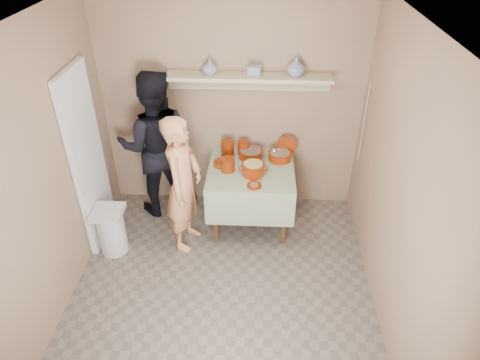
# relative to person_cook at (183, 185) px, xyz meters

# --- Properties ---
(ground) EXTENTS (3.50, 3.50, 0.00)m
(ground) POSITION_rel_person_cook_xyz_m (0.45, -0.88, -0.79)
(ground) COLOR #675C51
(ground) RESTS_ON ground
(tile_panel) EXTENTS (0.06, 0.70, 2.00)m
(tile_panel) POSITION_rel_person_cook_xyz_m (-1.01, 0.07, 0.21)
(tile_panel) COLOR silver
(tile_panel) RESTS_ON ground
(plate_stack_a) EXTENTS (0.15, 0.15, 0.20)m
(plate_stack_a) POSITION_rel_person_cook_xyz_m (0.42, 0.66, 0.08)
(plate_stack_a) COLOR #671F08
(plate_stack_a) RESTS_ON serving_table
(plate_stack_b) EXTENTS (0.14, 0.14, 0.17)m
(plate_stack_b) POSITION_rel_person_cook_xyz_m (0.61, 0.72, 0.06)
(plate_stack_b) COLOR #671F08
(plate_stack_b) RESTS_ON serving_table
(bowl_stack) EXTENTS (0.16, 0.16, 0.16)m
(bowl_stack) POSITION_rel_person_cook_xyz_m (0.45, 0.33, 0.05)
(bowl_stack) COLOR #671F08
(bowl_stack) RESTS_ON serving_table
(empty_bowl) EXTENTS (0.18, 0.18, 0.05)m
(empty_bowl) POSITION_rel_person_cook_xyz_m (0.36, 0.44, 0.00)
(empty_bowl) COLOR #671F08
(empty_bowl) RESTS_ON serving_table
(propped_lid) EXTENTS (0.24, 0.06, 0.23)m
(propped_lid) POSITION_rel_person_cook_xyz_m (1.11, 0.73, 0.10)
(propped_lid) COLOR #671F08
(propped_lid) RESTS_ON serving_table
(vase_right) EXTENTS (0.20, 0.20, 0.20)m
(vase_right) POSITION_rel_person_cook_xyz_m (1.15, 0.75, 1.03)
(vase_right) COLOR navy
(vase_right) RESTS_ON wall_shelf
(vase_left) EXTENTS (0.19, 0.19, 0.17)m
(vase_left) POSITION_rel_person_cook_xyz_m (0.24, 0.74, 1.02)
(vase_left) COLOR navy
(vase_left) RESTS_ON wall_shelf
(ceramic_box) EXTENTS (0.17, 0.14, 0.10)m
(ceramic_box) POSITION_rel_person_cook_xyz_m (0.72, 0.75, 0.99)
(ceramic_box) COLOR navy
(ceramic_box) RESTS_ON wall_shelf
(person_cook) EXTENTS (0.48, 0.64, 1.57)m
(person_cook) POSITION_rel_person_cook_xyz_m (0.00, 0.00, 0.00)
(person_cook) COLOR tan
(person_cook) RESTS_ON ground
(person_helper) EXTENTS (0.98, 0.82, 1.80)m
(person_helper) POSITION_rel_person_cook_xyz_m (-0.42, 0.62, 0.11)
(person_helper) COLOR black
(person_helper) RESTS_ON ground
(room_shell) EXTENTS (3.04, 3.54, 2.62)m
(room_shell) POSITION_rel_person_cook_xyz_m (0.45, -0.88, 0.82)
(room_shell) COLOR #93745A
(room_shell) RESTS_ON ground
(serving_table) EXTENTS (0.97, 0.97, 0.76)m
(serving_table) POSITION_rel_person_cook_xyz_m (0.70, 0.40, -0.14)
(serving_table) COLOR #4C2D16
(serving_table) RESTS_ON ground
(cazuela_meat_a) EXTENTS (0.30, 0.30, 0.10)m
(cazuela_meat_a) POSITION_rel_person_cook_xyz_m (0.69, 0.64, 0.03)
(cazuela_meat_a) COLOR #6C1804
(cazuela_meat_a) RESTS_ON serving_table
(cazuela_meat_b) EXTENTS (0.28, 0.28, 0.10)m
(cazuela_meat_b) POSITION_rel_person_cook_xyz_m (1.03, 0.60, 0.03)
(cazuela_meat_b) COLOR #6C1804
(cazuela_meat_b) RESTS_ON serving_table
(ladle) EXTENTS (0.08, 0.26, 0.19)m
(ladle) POSITION_rel_person_cook_xyz_m (0.97, 0.61, 0.09)
(ladle) COLOR silver
(ladle) RESTS_ON cazuela_meat_b
(cazuela_rice) EXTENTS (0.33, 0.25, 0.14)m
(cazuela_rice) POSITION_rel_person_cook_xyz_m (0.73, 0.27, 0.06)
(cazuela_rice) COLOR #6C1804
(cazuela_rice) RESTS_ON serving_table
(front_plate) EXTENTS (0.16, 0.16, 0.03)m
(front_plate) POSITION_rel_person_cook_xyz_m (0.75, 0.04, -0.01)
(front_plate) COLOR #671F08
(front_plate) RESTS_ON serving_table
(wall_shelf) EXTENTS (1.80, 0.25, 0.21)m
(wall_shelf) POSITION_rel_person_cook_xyz_m (0.65, 0.77, 0.89)
(wall_shelf) COLOR #B8AF89
(wall_shelf) RESTS_ON room_shell
(trash_bin) EXTENTS (0.32, 0.32, 0.56)m
(trash_bin) POSITION_rel_person_cook_xyz_m (-0.80, -0.19, -0.50)
(trash_bin) COLOR silver
(trash_bin) RESTS_ON ground
(electrical_cord) EXTENTS (0.01, 0.05, 0.90)m
(electrical_cord) POSITION_rel_person_cook_xyz_m (1.92, 0.60, 0.46)
(electrical_cord) COLOR silver
(electrical_cord) RESTS_ON wall_shelf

